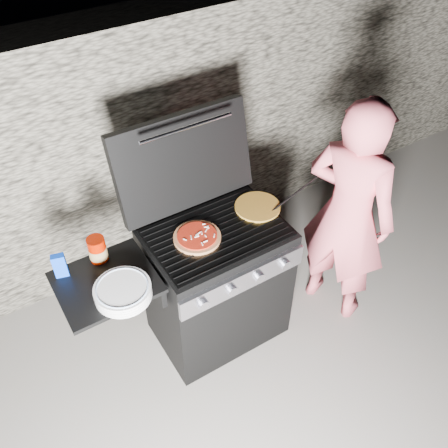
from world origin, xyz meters
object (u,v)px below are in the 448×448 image
gas_grill (182,301)px  person (348,215)px  sauce_jar (97,249)px  pizza_topped (197,237)px

gas_grill → person: bearing=-11.0°
gas_grill → person: 1.15m
gas_grill → sauce_jar: size_ratio=9.05×
sauce_jar → person: person is taller
pizza_topped → person: bearing=-13.3°
pizza_topped → person: 0.97m
gas_grill → pizza_topped: pizza_topped is taller
gas_grill → person: (1.07, -0.21, 0.35)m
sauce_jar → gas_grill: bearing=-22.9°
sauce_jar → person: bearing=-14.3°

